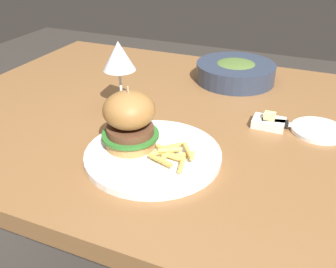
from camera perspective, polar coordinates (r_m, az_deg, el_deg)
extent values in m
cube|color=brown|center=(0.93, 4.03, 1.53)|extent=(1.31, 0.90, 0.04)
cylinder|color=brown|center=(1.66, -11.53, -0.14)|extent=(0.06, 0.06, 0.70)
cylinder|color=white|center=(0.76, -2.29, -3.18)|extent=(0.28, 0.28, 0.01)
cylinder|color=#B78447|center=(0.77, -5.69, -0.98)|extent=(0.10, 0.10, 0.02)
cylinder|color=#2D7028|center=(0.76, -5.75, -0.08)|extent=(0.12, 0.12, 0.01)
cylinder|color=brown|center=(0.76, -5.79, 0.64)|extent=(0.10, 0.10, 0.02)
ellipsoid|color=#9C6A35|center=(0.74, -5.96, 3.67)|extent=(0.10, 0.10, 0.07)
cylinder|color=#CCB78C|center=(0.73, -6.06, 5.44)|extent=(0.00, 0.00, 0.05)
cylinder|color=#E0B251|center=(0.73, 2.18, -3.18)|extent=(0.05, 0.04, 0.01)
cylinder|color=gold|center=(0.76, 0.51, -1.91)|extent=(0.04, 0.04, 0.01)
cylinder|color=#E0B251|center=(0.72, 0.11, -3.29)|extent=(0.06, 0.02, 0.01)
cylinder|color=#E0B251|center=(0.70, 2.10, -4.65)|extent=(0.02, 0.05, 0.01)
cylinder|color=#E0B251|center=(0.73, 0.11, -2.92)|extent=(0.02, 0.06, 0.01)
cylinder|color=#E0B251|center=(0.73, 3.07, -2.60)|extent=(0.04, 0.05, 0.01)
cylinder|color=#E0B251|center=(0.73, -0.85, -2.68)|extent=(0.04, 0.05, 0.01)
cylinder|color=#EABC5B|center=(0.72, 0.30, -2.45)|extent=(0.05, 0.03, 0.01)
cylinder|color=gold|center=(0.71, -1.20, -4.01)|extent=(0.05, 0.03, 0.01)
cylinder|color=#E0B251|center=(0.73, -0.05, -2.74)|extent=(0.06, 0.03, 0.01)
cylinder|color=silver|center=(0.97, -7.01, 4.20)|extent=(0.06, 0.06, 0.00)
cylinder|color=silver|center=(0.95, -7.19, 6.95)|extent=(0.01, 0.01, 0.10)
cone|color=silver|center=(0.92, -7.52, 11.76)|extent=(0.08, 0.08, 0.07)
cylinder|color=white|center=(0.91, 21.92, 0.54)|extent=(0.12, 0.12, 0.01)
cube|color=silver|center=(0.91, 22.00, 0.95)|extent=(0.13, 0.04, 0.00)
cube|color=black|center=(0.89, 15.94, 1.73)|extent=(0.06, 0.03, 0.01)
cube|color=white|center=(0.90, 15.08, 1.65)|extent=(0.07, 0.05, 0.02)
cube|color=#F4E58C|center=(0.89, 15.23, 2.67)|extent=(0.03, 0.02, 0.02)
cylinder|color=#2D384C|center=(1.14, 10.22, 9.24)|extent=(0.23, 0.23, 0.05)
ellipsoid|color=#4C662D|center=(1.13, 10.31, 10.24)|extent=(0.13, 0.13, 0.02)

